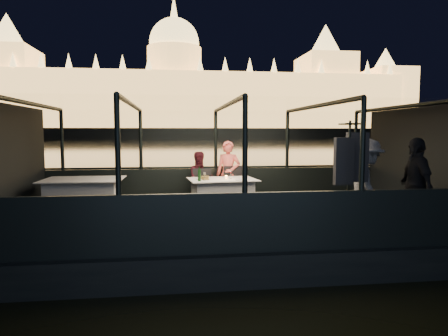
{
  "coord_description": "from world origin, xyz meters",
  "views": [
    {
      "loc": [
        -1.03,
        -7.69,
        2.27
      ],
      "look_at": [
        0.0,
        0.4,
        1.55
      ],
      "focal_mm": 32.0,
      "sensor_mm": 36.0,
      "label": 1
    }
  ],
  "objects": [
    {
      "name": "river_water",
      "position": [
        0.0,
        80.0,
        0.0
      ],
      "size": [
        500.0,
        500.0,
        0.0
      ],
      "primitive_type": "plane",
      "color": "black",
      "rests_on": "ground"
    },
    {
      "name": "boat_hull",
      "position": [
        0.0,
        0.0,
        0.0
      ],
      "size": [
        8.6,
        4.4,
        1.0
      ],
      "primitive_type": "cube",
      "color": "black",
      "rests_on": "river_water"
    },
    {
      "name": "boat_deck",
      "position": [
        0.0,
        0.0,
        0.48
      ],
      "size": [
        8.0,
        4.0,
        0.04
      ],
      "primitive_type": "cube",
      "color": "black",
      "rests_on": "boat_hull"
    },
    {
      "name": "gunwale_port",
      "position": [
        0.0,
        2.0,
        0.95
      ],
      "size": [
        8.0,
        0.08,
        0.9
      ],
      "primitive_type": "cube",
      "color": "black",
      "rests_on": "boat_deck"
    },
    {
      "name": "gunwale_starboard",
      "position": [
        0.0,
        -2.0,
        0.95
      ],
      "size": [
        8.0,
        0.08,
        0.9
      ],
      "primitive_type": "cube",
      "color": "black",
      "rests_on": "boat_deck"
    },
    {
      "name": "cabin_glass_port",
      "position": [
        0.0,
        2.0,
        2.1
      ],
      "size": [
        8.0,
        0.02,
        1.4
      ],
      "primitive_type": null,
      "color": "#99B2B2",
      "rests_on": "gunwale_port"
    },
    {
      "name": "cabin_glass_starboard",
      "position": [
        0.0,
        -2.0,
        2.1
      ],
      "size": [
        8.0,
        0.02,
        1.4
      ],
      "primitive_type": null,
      "color": "#99B2B2",
      "rests_on": "gunwale_starboard"
    },
    {
      "name": "cabin_roof_glass",
      "position": [
        0.0,
        0.0,
        2.8
      ],
      "size": [
        8.0,
        4.0,
        0.02
      ],
      "primitive_type": null,
      "color": "#99B2B2",
      "rests_on": "boat_deck"
    },
    {
      "name": "end_wall_fore",
      "position": [
        -4.0,
        0.0,
        1.65
      ],
      "size": [
        0.02,
        4.0,
        2.3
      ],
      "primitive_type": null,
      "color": "black",
      "rests_on": "boat_deck"
    },
    {
      "name": "end_wall_aft",
      "position": [
        4.0,
        0.0,
        1.65
      ],
      "size": [
        0.02,
        4.0,
        2.3
      ],
      "primitive_type": null,
      "color": "black",
      "rests_on": "boat_deck"
    },
    {
      "name": "canopy_ribs",
      "position": [
        0.0,
        0.0,
        1.65
      ],
      "size": [
        8.0,
        4.0,
        2.3
      ],
      "primitive_type": null,
      "color": "black",
      "rests_on": "boat_deck"
    },
    {
      "name": "embankment",
      "position": [
        0.0,
        210.0,
        1.0
      ],
      "size": [
        400.0,
        140.0,
        6.0
      ],
      "primitive_type": "cube",
      "color": "#423D33",
      "rests_on": "ground"
    },
    {
      "name": "parliament_building",
      "position": [
        0.0,
        175.0,
        29.0
      ],
      "size": [
        220.0,
        32.0,
        60.0
      ],
      "primitive_type": null,
      "color": "#F2D18C",
      "rests_on": "embankment"
    },
    {
      "name": "dining_table_central",
      "position": [
        0.03,
        0.91,
        0.89
      ],
      "size": [
        1.55,
        1.19,
        0.77
      ],
      "primitive_type": "cube",
      "rotation": [
        0.0,
        0.0,
        0.1
      ],
      "color": "white",
      "rests_on": "boat_deck"
    },
    {
      "name": "dining_table_aft",
      "position": [
        -2.86,
        0.7,
        0.89
      ],
      "size": [
        1.6,
        1.17,
        0.84
      ],
      "primitive_type": "cube",
      "rotation": [
        0.0,
        0.0,
        -0.02
      ],
      "color": "silver",
      "rests_on": "boat_deck"
    },
    {
      "name": "chair_port_left",
      "position": [
        -0.37,
        1.36,
        0.95
      ],
      "size": [
        0.47,
        0.47,
        0.93
      ],
      "primitive_type": "cube",
      "rotation": [
        0.0,
        0.0,
        0.09
      ],
      "color": "black",
      "rests_on": "boat_deck"
    },
    {
      "name": "chair_port_right",
      "position": [
        0.37,
        1.36,
        0.95
      ],
      "size": [
        0.55,
        0.55,
        0.98
      ],
      "primitive_type": "cube",
      "rotation": [
        0.0,
        0.0,
        0.24
      ],
      "color": "black",
      "rests_on": "boat_deck"
    },
    {
      "name": "coat_stand",
      "position": [
        1.83,
        -1.48,
        1.4
      ],
      "size": [
        0.66,
        0.6,
        1.97
      ],
      "primitive_type": null,
      "rotation": [
        0.0,
        0.0,
        0.34
      ],
      "color": "black",
      "rests_on": "boat_deck"
    },
    {
      "name": "person_woman_coral",
      "position": [
        0.26,
        1.63,
        1.25
      ],
      "size": [
        0.66,
        0.54,
        1.58
      ],
      "primitive_type": "imported",
      "rotation": [
        0.0,
        0.0,
        -0.32
      ],
      "color": "#F36658",
      "rests_on": "boat_deck"
    },
    {
      "name": "person_man_maroon",
      "position": [
        -0.4,
        1.65,
        1.25
      ],
      "size": [
        0.75,
        0.66,
        1.33
      ],
      "primitive_type": "imported",
      "rotation": [
        0.0,
        0.0,
        0.28
      ],
      "color": "#3B1018",
      "rests_on": "boat_deck"
    },
    {
      "name": "passenger_stripe",
      "position": [
        2.35,
        -1.07,
        1.35
      ],
      "size": [
        0.77,
        1.17,
        1.68
      ],
      "primitive_type": "imported",
      "rotation": [
        0.0,
        0.0,
        1.42
      ],
      "color": "silver",
      "rests_on": "boat_deck"
    },
    {
      "name": "passenger_dark",
      "position": [
        3.16,
        -1.28,
        1.35
      ],
      "size": [
        0.54,
        1.04,
        1.7
      ],
      "primitive_type": "imported",
      "rotation": [
        0.0,
        0.0,
        4.59
      ],
      "color": "black",
      "rests_on": "boat_deck"
    },
    {
      "name": "wine_bottle",
      "position": [
        -0.5,
        0.57,
        1.42
      ],
      "size": [
        0.08,
        0.08,
        0.3
      ],
      "primitive_type": "cylinder",
      "rotation": [
        0.0,
        0.0,
        0.36
      ],
      "color": "#143815",
      "rests_on": "dining_table_central"
    },
    {
      "name": "bread_basket",
      "position": [
        -0.36,
        0.82,
        1.31
      ],
      "size": [
        0.18,
        0.18,
        0.07
      ],
      "primitive_type": "cylinder",
      "rotation": [
        0.0,
        0.0,
        0.0
      ],
      "color": "olive",
      "rests_on": "dining_table_central"
    },
    {
      "name": "amber_candle",
      "position": [
        0.11,
        0.88,
        1.31
      ],
      "size": [
        0.07,
        0.07,
        0.08
      ],
      "primitive_type": "cylinder",
      "rotation": [
        0.0,
        0.0,
        0.4
      ],
      "color": "#F2993C",
      "rests_on": "dining_table_central"
    },
    {
      "name": "plate_near",
      "position": [
        0.38,
        0.63,
        1.27
      ],
      "size": [
        0.28,
        0.28,
        0.01
      ],
      "primitive_type": "cylinder",
      "rotation": [
        0.0,
        0.0,
        -0.26
      ],
      "color": "silver",
      "rests_on": "dining_table_central"
    },
    {
      "name": "plate_far",
      "position": [
        -0.43,
        0.91,
        1.27
      ],
      "size": [
        0.28,
        0.28,
        0.02
      ],
      "primitive_type": "cylinder",
      "rotation": [
        0.0,
        0.0,
        -0.05
      ],
      "color": "silver",
      "rests_on": "dining_table_central"
    },
    {
      "name": "wine_glass_white",
      "position": [
        -0.38,
        0.67,
        1.36
      ],
      "size": [
        0.07,
        0.07,
        0.17
      ],
      "primitive_type": null,
      "rotation": [
        0.0,
        0.0,
        0.26
      ],
      "color": "silver",
      "rests_on": "dining_table_central"
    },
    {
      "name": "wine_glass_red",
      "position": [
        0.22,
        0.93,
        1.36
      ],
      "size": [
        0.07,
        0.07,
        0.18
      ],
      "primitive_type": null,
      "rotation": [
        0.0,
        0.0,
        -0.17
      ],
      "color": "white",
      "rests_on": "dining_table_central"
    }
  ]
}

